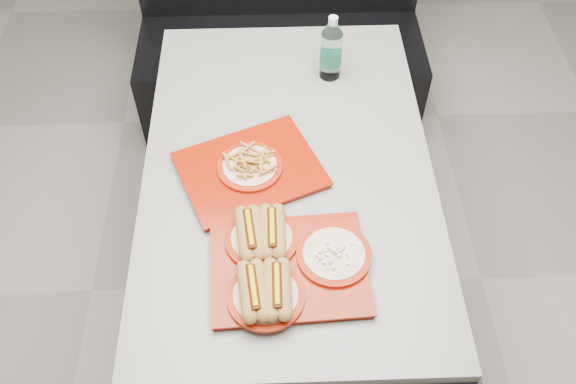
{
  "coord_description": "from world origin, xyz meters",
  "views": [
    {
      "loc": [
        -0.04,
        -1.25,
        2.19
      ],
      "look_at": [
        -0.01,
        -0.17,
        0.83
      ],
      "focal_mm": 38.0,
      "sensor_mm": 36.0,
      "label": 1
    }
  ],
  "objects_px": {
    "diner_table": "(288,197)",
    "tray_near": "(283,263)",
    "water_bottle": "(331,51)",
    "booth_bench": "(280,38)",
    "tray_far": "(250,168)"
  },
  "relations": [
    {
      "from": "tray_near",
      "to": "water_bottle",
      "type": "distance_m",
      "value": 0.83
    },
    {
      "from": "tray_near",
      "to": "water_bottle",
      "type": "relative_size",
      "value": 1.84
    },
    {
      "from": "tray_near",
      "to": "water_bottle",
      "type": "xyz_separation_m",
      "value": [
        0.19,
        0.8,
        0.07
      ]
    },
    {
      "from": "diner_table",
      "to": "booth_bench",
      "type": "xyz_separation_m",
      "value": [
        0.0,
        1.09,
        -0.18
      ]
    },
    {
      "from": "booth_bench",
      "to": "tray_far",
      "type": "relative_size",
      "value": 2.68
    },
    {
      "from": "diner_table",
      "to": "water_bottle",
      "type": "xyz_separation_m",
      "value": [
        0.16,
        0.42,
        0.27
      ]
    },
    {
      "from": "tray_far",
      "to": "water_bottle",
      "type": "distance_m",
      "value": 0.53
    },
    {
      "from": "booth_bench",
      "to": "tray_near",
      "type": "xyz_separation_m",
      "value": [
        -0.03,
        -1.48,
        0.38
      ]
    },
    {
      "from": "diner_table",
      "to": "tray_near",
      "type": "xyz_separation_m",
      "value": [
        -0.03,
        -0.38,
        0.2
      ]
    },
    {
      "from": "booth_bench",
      "to": "tray_near",
      "type": "relative_size",
      "value": 3.01
    },
    {
      "from": "tray_near",
      "to": "water_bottle",
      "type": "height_order",
      "value": "water_bottle"
    },
    {
      "from": "diner_table",
      "to": "tray_near",
      "type": "height_order",
      "value": "tray_near"
    },
    {
      "from": "tray_near",
      "to": "water_bottle",
      "type": "bearing_deg",
      "value": 76.67
    },
    {
      "from": "booth_bench",
      "to": "tray_far",
      "type": "height_order",
      "value": "booth_bench"
    },
    {
      "from": "water_bottle",
      "to": "tray_far",
      "type": "bearing_deg",
      "value": -122.0
    }
  ]
}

